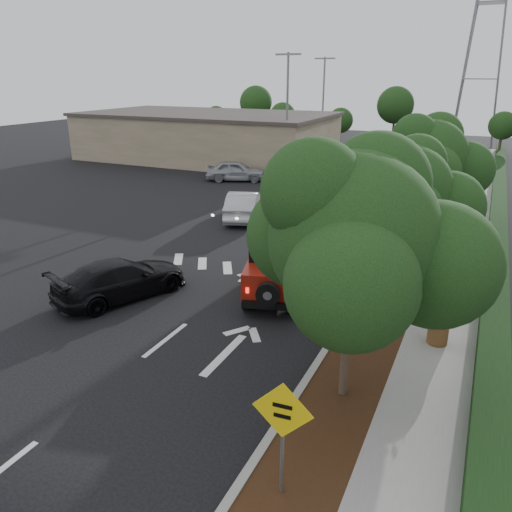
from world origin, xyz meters
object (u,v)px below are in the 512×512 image
Objects in this scene: black_suv_oncoming at (121,279)px; speed_hump_sign at (282,424)px; red_jeep at (276,265)px; silver_suv_ahead at (351,226)px.

speed_hump_sign is (8.59, -5.93, 0.98)m from black_suv_oncoming.
black_suv_oncoming is at bearing -167.49° from red_jeep.
red_jeep is at bearing 109.15° from speed_hump_sign.
speed_hump_sign is at bearing -59.91° from silver_suv_ahead.
black_suv_oncoming is at bearing 141.04° from speed_hump_sign.
speed_hump_sign is at bearing 167.73° from black_suv_oncoming.
silver_suv_ahead is at bearing 66.08° from red_jeep.
red_jeep is 0.90× the size of black_suv_oncoming.
speed_hump_sign is (3.74, -8.60, 0.60)m from red_jeep.
red_jeep reaches higher than black_suv_oncoming.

